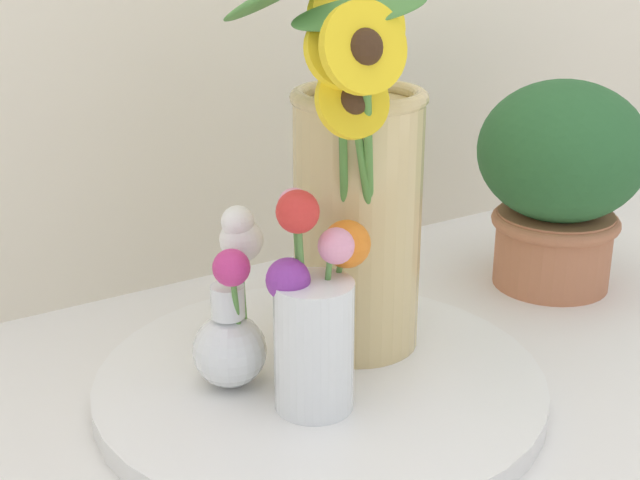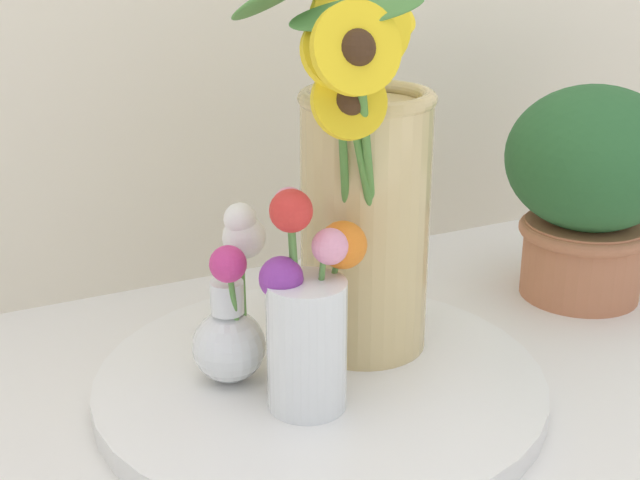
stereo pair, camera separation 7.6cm
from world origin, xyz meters
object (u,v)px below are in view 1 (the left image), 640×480
(serving_tray, at_px, (320,384))
(potted_plant, at_px, (560,175))
(vase_small_center, at_px, (314,316))
(vase_bulb_right, at_px, (232,319))
(mason_jar_sunflowers, at_px, (355,196))

(serving_tray, relative_size, potted_plant, 1.69)
(vase_small_center, height_order, vase_bulb_right, vase_small_center)
(serving_tray, xyz_separation_m, vase_small_center, (-0.03, -0.04, 0.09))
(vase_small_center, relative_size, potted_plant, 0.79)
(serving_tray, height_order, vase_bulb_right, vase_bulb_right)
(mason_jar_sunflowers, bearing_deg, vase_bulb_right, -178.02)
(mason_jar_sunflowers, xyz_separation_m, vase_bulb_right, (-0.13, -0.00, -0.09))
(vase_bulb_right, bearing_deg, potted_plant, 5.09)
(vase_small_center, relative_size, vase_bulb_right, 1.21)
(serving_tray, bearing_deg, vase_bulb_right, 157.50)
(serving_tray, relative_size, vase_small_center, 2.14)
(potted_plant, bearing_deg, serving_tray, -169.35)
(vase_bulb_right, distance_m, potted_plant, 0.44)
(serving_tray, height_order, potted_plant, potted_plant)
(mason_jar_sunflowers, bearing_deg, potted_plant, 6.42)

